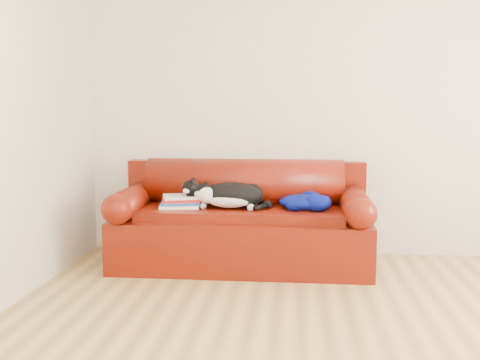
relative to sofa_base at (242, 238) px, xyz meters
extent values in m
plane|color=olive|center=(0.80, -1.49, -0.24)|extent=(4.50, 4.50, 0.00)
cube|color=beige|center=(0.80, 0.51, 1.06)|extent=(4.50, 0.02, 2.60)
cube|color=#380502|center=(0.00, 0.01, -0.03)|extent=(2.10, 0.90, 0.42)
cube|color=#380502|center=(0.00, -0.04, 0.21)|extent=(1.66, 0.62, 0.10)
cylinder|color=black|center=(-0.93, -0.32, -0.21)|extent=(0.06, 0.06, 0.05)
cylinder|color=black|center=(0.93, -0.32, -0.21)|extent=(0.06, 0.06, 0.05)
cylinder|color=black|center=(-0.93, 0.34, -0.21)|extent=(0.06, 0.06, 0.05)
cylinder|color=black|center=(0.93, 0.34, -0.21)|extent=(0.06, 0.06, 0.05)
cube|color=#380502|center=(0.00, 0.37, 0.19)|extent=(2.10, 0.18, 0.85)
cylinder|color=#380502|center=(0.00, 0.26, 0.44)|extent=(1.70, 0.40, 0.40)
cylinder|color=#380502|center=(-0.93, 0.01, 0.30)|extent=(0.24, 0.88, 0.24)
sphere|color=#380502|center=(-0.93, -0.43, 0.30)|extent=(0.24, 0.24, 0.24)
cylinder|color=#380502|center=(0.93, 0.01, 0.30)|extent=(0.24, 0.88, 0.24)
sphere|color=#380502|center=(0.93, -0.43, 0.30)|extent=(0.24, 0.24, 0.24)
cube|color=white|center=(-0.51, -0.06, 0.28)|extent=(0.35, 0.29, 0.02)
cube|color=white|center=(-0.51, -0.06, 0.28)|extent=(0.34, 0.28, 0.02)
cube|color=#1B5193|center=(-0.51, -0.06, 0.30)|extent=(0.35, 0.30, 0.02)
cube|color=white|center=(-0.51, -0.06, 0.30)|extent=(0.34, 0.28, 0.02)
cube|color=#B21418|center=(-0.51, -0.06, 0.33)|extent=(0.35, 0.30, 0.02)
cube|color=white|center=(-0.51, -0.06, 0.33)|extent=(0.34, 0.29, 0.02)
cube|color=silver|center=(-0.51, -0.06, 0.35)|extent=(0.35, 0.30, 0.02)
cube|color=white|center=(-0.51, -0.06, 0.35)|extent=(0.33, 0.29, 0.02)
ellipsoid|color=black|center=(-0.08, -0.06, 0.37)|extent=(0.56, 0.37, 0.21)
ellipsoid|color=silver|center=(-0.09, -0.12, 0.33)|extent=(0.38, 0.22, 0.13)
ellipsoid|color=silver|center=(-0.27, -0.13, 0.38)|extent=(0.17, 0.16, 0.13)
ellipsoid|color=black|center=(0.08, -0.02, 0.35)|extent=(0.24, 0.24, 0.18)
ellipsoid|color=black|center=(-0.41, -0.12, 0.44)|extent=(0.17, 0.16, 0.13)
ellipsoid|color=silver|center=(-0.43, -0.16, 0.42)|extent=(0.08, 0.07, 0.05)
sphere|color=#BF7272|center=(-0.45, -0.17, 0.42)|extent=(0.02, 0.02, 0.02)
cone|color=black|center=(-0.39, -0.15, 0.50)|extent=(0.07, 0.06, 0.06)
cone|color=black|center=(-0.40, -0.08, 0.50)|extent=(0.07, 0.06, 0.06)
cylinder|color=black|center=(0.19, -0.04, 0.30)|extent=(0.14, 0.17, 0.05)
sphere|color=silver|center=(-0.31, -0.16, 0.29)|extent=(0.05, 0.05, 0.05)
sphere|color=silver|center=(0.09, -0.16, 0.29)|extent=(0.05, 0.05, 0.05)
ellipsoid|color=#020D42|center=(0.50, -0.04, 0.32)|extent=(0.45, 0.42, 0.12)
ellipsoid|color=#020D42|center=(0.61, -0.12, 0.33)|extent=(0.27, 0.25, 0.14)
ellipsoid|color=#020D42|center=(0.43, 0.05, 0.31)|extent=(0.29, 0.31, 0.09)
ellipsoid|color=#020D42|center=(0.57, 0.05, 0.33)|extent=(0.23, 0.20, 0.14)
ellipsoid|color=#020D42|center=(0.44, -0.12, 0.31)|extent=(0.18, 0.19, 0.09)
ellipsoid|color=silver|center=(0.54, -0.12, 0.34)|extent=(0.18, 0.10, 0.04)
camera|label=1|loc=(0.44, -4.58, 1.07)|focal=42.00mm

